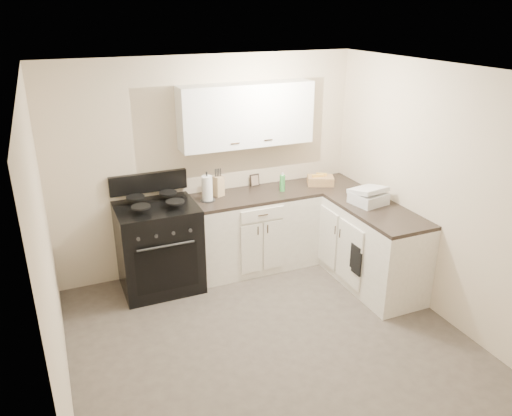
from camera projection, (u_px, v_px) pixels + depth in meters
name	position (u px, v px, depth m)	size (l,w,h in m)	color
floor	(272.00, 344.00, 4.73)	(3.60, 3.60, 0.00)	#473F38
ceiling	(276.00, 73.00, 3.79)	(3.60, 3.60, 0.00)	white
wall_back	(208.00, 166.00, 5.79)	(3.60, 3.60, 0.00)	beige
wall_right	(439.00, 194.00, 4.91)	(3.60, 3.60, 0.00)	beige
wall_left	(48.00, 262.00, 3.60)	(3.60, 3.60, 0.00)	beige
wall_front	(413.00, 345.00, 2.72)	(3.60, 3.60, 0.00)	beige
base_cabinets_back	(252.00, 232.00, 5.99)	(1.55, 0.60, 0.90)	white
base_cabinets_right	(358.00, 239.00, 5.83)	(0.60, 1.90, 0.90)	white
countertop_back	(252.00, 196.00, 5.82)	(1.55, 0.60, 0.04)	black
countertop_right	(361.00, 201.00, 5.65)	(0.60, 1.90, 0.04)	black
upper_cabinets	(246.00, 115.00, 5.60)	(1.55, 0.30, 0.70)	white
stove	(159.00, 249.00, 5.55)	(0.86, 0.74, 1.04)	black
knife_block	(218.00, 186.00, 5.72)	(0.11, 0.10, 0.24)	#DAB786
paper_towel	(207.00, 188.00, 5.57)	(0.12, 0.12, 0.29)	white
soap_bottle	(282.00, 183.00, 5.88)	(0.06, 0.06, 0.19)	green
picture_frame	(255.00, 180.00, 6.05)	(0.12, 0.02, 0.15)	black
wicker_basket	(320.00, 180.00, 6.11)	(0.31, 0.21, 0.10)	tan
countertop_grill	(368.00, 198.00, 5.51)	(0.34, 0.32, 0.13)	silver
oven_mitt_near	(357.00, 262.00, 5.33)	(0.02, 0.16, 0.27)	black
oven_mitt_far	(355.00, 258.00, 5.34)	(0.02, 0.17, 0.29)	black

